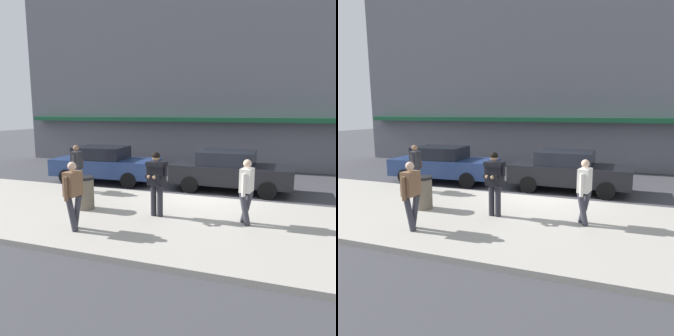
# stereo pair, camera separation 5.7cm
# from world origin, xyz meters

# --- Properties ---
(ground_plane) EXTENTS (80.00, 80.00, 0.00)m
(ground_plane) POSITION_xyz_m (0.00, 0.00, 0.00)
(ground_plane) COLOR #3D3D42
(sidewalk) EXTENTS (32.00, 5.30, 0.14)m
(sidewalk) POSITION_xyz_m (1.00, -2.85, 0.07)
(sidewalk) COLOR #A8A399
(sidewalk) RESTS_ON ground
(curb_paint_line) EXTENTS (28.00, 0.12, 0.01)m
(curb_paint_line) POSITION_xyz_m (1.00, 0.05, 0.00)
(curb_paint_line) COLOR silver
(curb_paint_line) RESTS_ON ground
(storefront_facade) EXTENTS (28.00, 4.70, 11.92)m
(storefront_facade) POSITION_xyz_m (1.00, 8.49, 5.95)
(storefront_facade) COLOR slate
(storefront_facade) RESTS_ON ground
(parked_sedan_near) EXTENTS (4.61, 2.16, 1.54)m
(parked_sedan_near) POSITION_xyz_m (-4.67, 1.29, 0.79)
(parked_sedan_near) COLOR navy
(parked_sedan_near) RESTS_ON ground
(parked_sedan_mid) EXTENTS (4.52, 1.96, 1.54)m
(parked_sedan_mid) POSITION_xyz_m (0.67, 1.49, 0.79)
(parked_sedan_mid) COLOR black
(parked_sedan_mid) RESTS_ON ground
(man_texting_on_phone) EXTENTS (0.65, 0.61, 1.81)m
(man_texting_on_phone) POSITION_xyz_m (-0.70, -2.75, 1.25)
(man_texting_on_phone) COLOR #23232B
(man_texting_on_phone) RESTS_ON sidewalk
(pedestrian_in_light_coat) EXTENTS (0.38, 0.59, 1.70)m
(pedestrian_in_light_coat) POSITION_xyz_m (1.71, -2.59, 1.11)
(pedestrian_in_light_coat) COLOR #33333D
(pedestrian_in_light_coat) RESTS_ON sidewalk
(pedestrian_with_bag) EXTENTS (0.39, 0.72, 1.70)m
(pedestrian_with_bag) POSITION_xyz_m (-4.51, -0.96, 1.11)
(pedestrian_with_bag) COLOR #33333D
(pedestrian_with_bag) RESTS_ON sidewalk
(pedestrian_dark_coat) EXTENTS (0.36, 0.60, 1.70)m
(pedestrian_dark_coat) POSITION_xyz_m (-2.22, -4.41, 1.11)
(pedestrian_dark_coat) COLOR #33333D
(pedestrian_dark_coat) RESTS_ON sidewalk
(trash_bin) EXTENTS (0.55, 0.55, 0.98)m
(trash_bin) POSITION_xyz_m (-2.97, -2.80, 0.63)
(trash_bin) COLOR #665B4C
(trash_bin) RESTS_ON sidewalk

